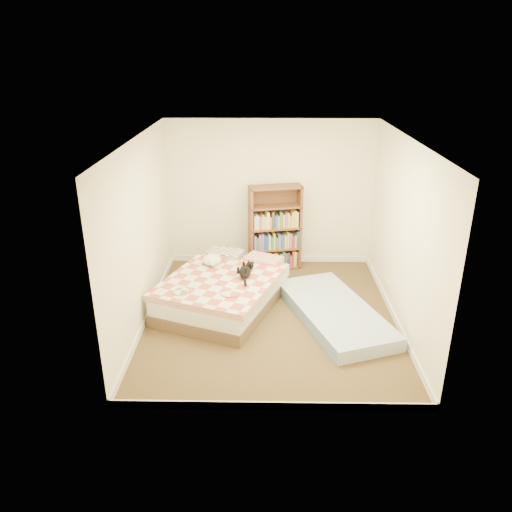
{
  "coord_description": "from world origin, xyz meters",
  "views": [
    {
      "loc": [
        -0.1,
        -6.25,
        3.55
      ],
      "look_at": [
        -0.21,
        0.3,
        0.81
      ],
      "focal_mm": 35.0,
      "sensor_mm": 36.0,
      "label": 1
    }
  ],
  "objects_px": {
    "black_cat": "(245,271)",
    "white_dog": "(212,260)",
    "bookshelf": "(275,238)",
    "floor_mattress": "(334,312)",
    "bed": "(224,289)"
  },
  "relations": [
    {
      "from": "black_cat",
      "to": "floor_mattress",
      "type": "bearing_deg",
      "value": 0.43
    },
    {
      "from": "bookshelf",
      "to": "floor_mattress",
      "type": "relative_size",
      "value": 0.69
    },
    {
      "from": "bookshelf",
      "to": "black_cat",
      "type": "xyz_separation_m",
      "value": [
        -0.46,
        -1.38,
        0.0
      ]
    },
    {
      "from": "bed",
      "to": "black_cat",
      "type": "xyz_separation_m",
      "value": [
        0.32,
        0.01,
        0.3
      ]
    },
    {
      "from": "floor_mattress",
      "to": "white_dog",
      "type": "distance_m",
      "value": 2.0
    },
    {
      "from": "white_dog",
      "to": "black_cat",
      "type": "bearing_deg",
      "value": -0.84
    },
    {
      "from": "bed",
      "to": "floor_mattress",
      "type": "relative_size",
      "value": 1.11
    },
    {
      "from": "floor_mattress",
      "to": "white_dog",
      "type": "xyz_separation_m",
      "value": [
        -1.78,
        0.78,
        0.46
      ]
    },
    {
      "from": "bookshelf",
      "to": "floor_mattress",
      "type": "bearing_deg",
      "value": -77.32
    },
    {
      "from": "black_cat",
      "to": "white_dog",
      "type": "distance_m",
      "value": 0.63
    },
    {
      "from": "bed",
      "to": "white_dog",
      "type": "relative_size",
      "value": 5.64
    },
    {
      "from": "bed",
      "to": "white_dog",
      "type": "xyz_separation_m",
      "value": [
        -0.2,
        0.37,
        0.31
      ]
    },
    {
      "from": "bookshelf",
      "to": "white_dog",
      "type": "relative_size",
      "value": 3.48
    },
    {
      "from": "bookshelf",
      "to": "floor_mattress",
      "type": "height_order",
      "value": "bookshelf"
    },
    {
      "from": "floor_mattress",
      "to": "bookshelf",
      "type": "bearing_deg",
      "value": 95.1
    }
  ]
}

